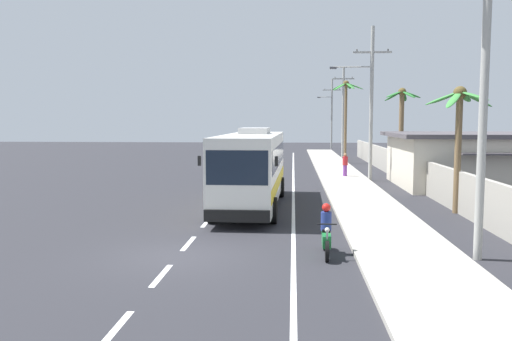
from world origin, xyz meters
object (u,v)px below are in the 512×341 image
(utility_pole_distant, at_px, (331,112))
(palm_second, at_px, (346,103))
(utility_pole_far, at_px, (343,111))
(coach_bus_foreground, at_px, (252,166))
(utility_pole_mid, at_px, (370,99))
(pedestrian_near_kerb, at_px, (345,164))
(palm_nearest, at_px, (459,121))
(motorcycle_beside_bus, at_px, (326,234))
(utility_pole_nearest, at_px, (484,85))
(palm_third, at_px, (401,118))

(utility_pole_distant, xyz_separation_m, palm_second, (-0.48, -25.67, 0.36))
(utility_pole_far, bearing_deg, coach_bus_foreground, -102.68)
(utility_pole_mid, bearing_deg, coach_bus_foreground, -121.75)
(coach_bus_foreground, bearing_deg, pedestrian_near_kerb, 66.67)
(coach_bus_foreground, bearing_deg, utility_pole_distant, 81.97)
(utility_pole_mid, relative_size, utility_pole_far, 1.07)
(utility_pole_distant, relative_size, palm_nearest, 1.79)
(motorcycle_beside_bus, xyz_separation_m, utility_pole_nearest, (4.34, -0.19, 4.36))
(utility_pole_distant, height_order, palm_second, utility_pole_distant)
(palm_nearest, bearing_deg, palm_third, 87.97)
(palm_third, bearing_deg, motorcycle_beside_bus, -106.41)
(utility_pole_far, relative_size, palm_third, 1.51)
(utility_pole_mid, relative_size, palm_second, 1.32)
(pedestrian_near_kerb, xyz_separation_m, palm_third, (3.96, 0.92, 3.21))
(coach_bus_foreground, distance_m, utility_pole_mid, 13.53)
(motorcycle_beside_bus, xyz_separation_m, utility_pole_mid, (4.00, 19.77, 4.73))
(pedestrian_near_kerb, distance_m, utility_pole_distant, 38.58)
(utility_pole_nearest, relative_size, utility_pole_distant, 0.98)
(palm_nearest, height_order, palm_third, palm_third)
(pedestrian_near_kerb, relative_size, palm_third, 0.25)
(motorcycle_beside_bus, xyz_separation_m, palm_second, (3.84, 34.04, 4.93))
(palm_nearest, xyz_separation_m, palm_third, (0.52, 14.67, 0.19))
(utility_pole_mid, xyz_separation_m, utility_pole_far, (0.11, 19.97, -0.44))
(utility_pole_mid, distance_m, palm_second, 14.27)
(palm_third, bearing_deg, pedestrian_near_kerb, -166.97)
(motorcycle_beside_bus, bearing_deg, utility_pole_nearest, -2.55)
(coach_bus_foreground, relative_size, pedestrian_near_kerb, 7.13)
(motorcycle_beside_bus, relative_size, palm_nearest, 0.36)
(utility_pole_nearest, relative_size, palm_third, 1.54)
(pedestrian_near_kerb, height_order, utility_pole_far, utility_pole_far)
(pedestrian_near_kerb, distance_m, palm_third, 5.18)
(palm_nearest, bearing_deg, utility_pole_far, 93.45)
(utility_pole_mid, height_order, utility_pole_distant, utility_pole_mid)
(utility_pole_mid, xyz_separation_m, palm_second, (-0.16, 14.26, 0.20))
(motorcycle_beside_bus, bearing_deg, pedestrian_near_kerb, 83.03)
(pedestrian_near_kerb, height_order, palm_nearest, palm_nearest)
(coach_bus_foreground, relative_size, utility_pole_far, 1.19)
(pedestrian_near_kerb, height_order, utility_pole_mid, utility_pole_mid)
(utility_pole_distant, distance_m, palm_third, 37.48)
(coach_bus_foreground, distance_m, palm_nearest, 9.23)
(palm_nearest, relative_size, palm_third, 0.87)
(pedestrian_near_kerb, bearing_deg, utility_pole_nearest, 170.28)
(palm_nearest, distance_m, palm_third, 14.68)
(pedestrian_near_kerb, bearing_deg, utility_pole_mid, -153.83)
(pedestrian_near_kerb, distance_m, palm_nearest, 14.49)
(coach_bus_foreground, xyz_separation_m, utility_pole_far, (7.00, 31.09, 3.03))
(coach_bus_foreground, height_order, utility_pole_mid, utility_pole_mid)
(motorcycle_beside_bus, bearing_deg, palm_nearest, 51.63)
(utility_pole_nearest, bearing_deg, utility_pole_mid, 90.96)
(motorcycle_beside_bus, bearing_deg, utility_pole_far, 84.09)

